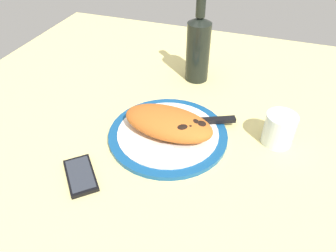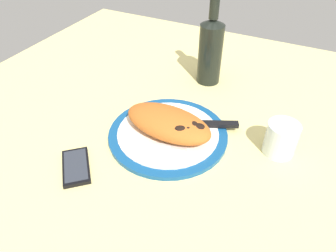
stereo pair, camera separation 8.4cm
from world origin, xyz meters
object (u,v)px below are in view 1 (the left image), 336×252
plate (168,134)px  wine_bottle (198,48)px  calzone (169,123)px  smartphone (81,175)px  fork (164,145)px  knife (206,121)px  water_glass (279,131)px

plate → wine_bottle: bearing=91.2°
calzone → smartphone: size_ratio=1.95×
fork → smartphone: fork is taller
calzone → knife: bearing=40.0°
smartphone → water_glass: size_ratio=1.50×
plate → water_glass: bearing=14.4°
knife → water_glass: (19.28, -0.03, 1.81)cm
calzone → water_glass: (27.68, 7.03, -0.83)cm
fork → wine_bottle: (-1.42, 37.69, 9.77)cm
calzone → water_glass: size_ratio=2.93×
knife → wine_bottle: 28.25cm
fork → wine_bottle: bearing=92.2°
calzone → smartphone: bearing=-125.8°
knife → calzone: bearing=-140.0°
plate → water_glass: (28.00, 7.18, 3.10)cm
water_glass → wine_bottle: (-28.69, 24.92, 7.66)cm
knife → water_glass: water_glass is taller
knife → smartphone: (-23.44, -27.89, -1.45)cm
calzone → wine_bottle: (-1.01, 31.95, 6.83)cm
plate → knife: bearing=39.6°
smartphone → water_glass: water_glass is taller
smartphone → wine_bottle: wine_bottle is taller
knife → water_glass: bearing=-0.1°
calzone → smartphone: 26.02cm
calzone → wine_bottle: size_ratio=0.88×
knife → wine_bottle: wine_bottle is taller
smartphone → water_glass: (42.72, 27.86, 3.26)cm
plate → calzone: 3.95cm
water_glass → knife: bearing=179.9°
plate → smartphone: bearing=-125.4°
plate → calzone: size_ratio=1.26×
knife → smartphone: size_ratio=1.72×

